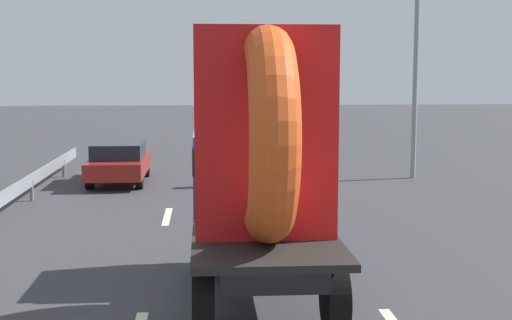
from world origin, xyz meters
TOP-DOWN VIEW (x-y plane):
  - ground_plane at (0.00, 0.00)m, footprint 120.00×120.00m
  - flatbed_truck at (0.22, -0.61)m, footprint 2.02×4.68m
  - distant_sedan at (-3.18, 10.56)m, footprint 1.63×3.79m
  - traffic_light at (6.00, 10.87)m, footprint 0.42×0.36m
  - guardrail at (-5.11, 5.50)m, footprint 0.10×17.00m
  - lane_dash_left_far at (-1.48, 5.34)m, footprint 0.16×2.01m
  - lane_dash_right_far at (1.93, 5.58)m, footprint 0.16×2.41m

SIDE VIEW (x-z plane):
  - ground_plane at x=0.00m, z-range 0.00..0.00m
  - lane_dash_left_far at x=-1.48m, z-range 0.00..0.01m
  - lane_dash_right_far at x=1.93m, z-range 0.00..0.01m
  - guardrail at x=-5.11m, z-range 0.18..0.89m
  - distant_sedan at x=-3.18m, z-range 0.05..1.28m
  - flatbed_truck at x=0.22m, z-range -0.14..3.83m
  - traffic_light at x=6.00m, z-range 0.95..7.71m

